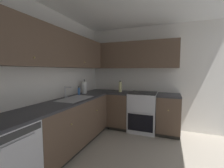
% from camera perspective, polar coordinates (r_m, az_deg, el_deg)
% --- Properties ---
extents(wall_back, '(4.04, 0.05, 2.48)m').
position_cam_1_polar(wall_back, '(2.70, -26.42, 0.83)').
color(wall_back, silver).
rests_on(wall_back, ground_plane).
extents(wall_right, '(0.05, 3.20, 2.48)m').
position_cam_1_polar(wall_right, '(3.84, 14.86, 2.34)').
color(wall_right, silver).
rests_on(wall_right, ground_plane).
extents(dishwasher, '(0.60, 0.63, 0.86)m').
position_cam_1_polar(dishwasher, '(2.17, -36.79, -23.09)').
color(dishwasher, silver).
rests_on(dishwasher, ground_plane).
extents(lower_cabinets_back, '(1.90, 0.62, 0.86)m').
position_cam_1_polar(lower_cabinets_back, '(2.96, -15.16, -14.49)').
color(lower_cabinets_back, brown).
rests_on(lower_cabinets_back, ground_plane).
extents(countertop_back, '(3.10, 0.60, 0.03)m').
position_cam_1_polar(countertop_back, '(2.84, -15.35, -6.08)').
color(countertop_back, '#2D2D33').
rests_on(countertop_back, lower_cabinets_back).
extents(lower_cabinets_right, '(0.62, 1.60, 0.86)m').
position_cam_1_polar(lower_cabinets_right, '(3.67, 11.72, -10.52)').
color(lower_cabinets_right, brown).
rests_on(lower_cabinets_right, ground_plane).
extents(countertop_right, '(0.60, 1.60, 0.03)m').
position_cam_1_polar(countertop_right, '(3.57, 11.84, -3.70)').
color(countertop_right, '#2D2D33').
rests_on(countertop_right, lower_cabinets_right).
extents(oven_range, '(0.68, 0.62, 1.04)m').
position_cam_1_polar(oven_range, '(3.68, 11.57, -10.11)').
color(oven_range, silver).
rests_on(oven_range, ground_plane).
extents(upper_cabinets_back, '(2.78, 0.34, 0.62)m').
position_cam_1_polar(upper_cabinets_back, '(2.77, -20.21, 12.41)').
color(upper_cabinets_back, brown).
extents(upper_cabinets_right, '(0.32, 2.15, 0.62)m').
position_cam_1_polar(upper_cabinets_right, '(3.75, 7.38, 10.71)').
color(upper_cabinets_right, brown).
extents(sink, '(0.71, 0.40, 0.10)m').
position_cam_1_polar(sink, '(2.91, -13.65, -6.23)').
color(sink, '#B7B7BC').
rests_on(sink, countertop_back).
extents(faucet, '(0.07, 0.16, 0.22)m').
position_cam_1_polar(faucet, '(3.00, -16.94, -2.61)').
color(faucet, silver).
rests_on(faucet, countertop_back).
extents(soap_bottle, '(0.05, 0.05, 0.18)m').
position_cam_1_polar(soap_bottle, '(3.36, -12.42, -2.61)').
color(soap_bottle, '#3F72BF').
rests_on(soap_bottle, countertop_back).
extents(paper_towel_roll, '(0.11, 0.11, 0.33)m').
position_cam_1_polar(paper_towel_roll, '(3.51, -10.39, -1.30)').
color(paper_towel_roll, white).
rests_on(paper_towel_roll, countertop_back).
extents(oil_bottle, '(0.07, 0.07, 0.28)m').
position_cam_1_polar(oil_bottle, '(3.69, 3.13, -1.02)').
color(oil_bottle, beige).
rests_on(oil_bottle, countertop_right).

